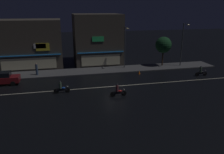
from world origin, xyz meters
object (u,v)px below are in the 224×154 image
at_px(streetlamp_west, 125,44).
at_px(parked_car_near_kerb, 1,78).
at_px(pedestrian_on_sidewalk, 37,69).
at_px(motorcycle_lead, 201,72).
at_px(motorcycle_following, 118,91).
at_px(motorcycle_opposite_lane, 61,88).
at_px(traffic_cone, 139,72).
at_px(streetlamp_mid, 183,41).

height_order(streetlamp_west, parked_car_near_kerb, streetlamp_west).
distance_m(streetlamp_west, pedestrian_on_sidewalk, 14.12).
bearing_deg(motorcycle_lead, motorcycle_following, -164.55).
bearing_deg(motorcycle_following, pedestrian_on_sidewalk, -46.35).
bearing_deg(streetlamp_west, motorcycle_opposite_lane, -138.67).
height_order(parked_car_near_kerb, traffic_cone, parked_car_near_kerb).
height_order(motorcycle_following, traffic_cone, motorcycle_following).
bearing_deg(motorcycle_following, streetlamp_west, -108.45).
height_order(motorcycle_lead, traffic_cone, motorcycle_lead).
xyz_separation_m(streetlamp_mid, motorcycle_opposite_lane, (-20.06, -8.25, -3.69)).
bearing_deg(motorcycle_following, parked_car_near_kerb, -26.95).
height_order(streetlamp_mid, pedestrian_on_sidewalk, streetlamp_mid).
height_order(motorcycle_following, motorcycle_opposite_lane, same).
relative_size(parked_car_near_kerb, motorcycle_opposite_lane, 2.26).
xyz_separation_m(parked_car_near_kerb, traffic_cone, (19.10, 0.63, -0.59)).
distance_m(streetlamp_mid, traffic_cone, 9.78).
distance_m(parked_car_near_kerb, motorcycle_lead, 27.66).
xyz_separation_m(pedestrian_on_sidewalk, motorcycle_following, (9.62, -10.50, -0.34)).
relative_size(pedestrian_on_sidewalk, motorcycle_lead, 0.94).
distance_m(parked_car_near_kerb, motorcycle_opposite_lane, 8.95).
bearing_deg(pedestrian_on_sidewalk, motorcycle_lead, 78.97).
xyz_separation_m(parked_car_near_kerb, motorcycle_lead, (27.56, -2.38, -0.24)).
distance_m(motorcycle_opposite_lane, traffic_cone, 12.83).
distance_m(streetlamp_west, traffic_cone, 5.38).
relative_size(motorcycle_following, motorcycle_opposite_lane, 1.00).
bearing_deg(parked_car_near_kerb, streetlamp_west, 13.31).
bearing_deg(motorcycle_opposite_lane, streetlamp_west, -131.25).
distance_m(parked_car_near_kerb, motorcycle_following, 15.56).
bearing_deg(traffic_cone, motorcycle_opposite_lane, -154.64).
relative_size(motorcycle_lead, motorcycle_opposite_lane, 1.00).
relative_size(streetlamp_west, traffic_cone, 12.05).
height_order(motorcycle_lead, motorcycle_following, same).
relative_size(streetlamp_west, parked_car_near_kerb, 1.54).
xyz_separation_m(motorcycle_lead, traffic_cone, (-8.46, 3.01, -0.36)).
relative_size(streetlamp_mid, motorcycle_following, 3.73).
height_order(streetlamp_mid, motorcycle_lead, streetlamp_mid).
distance_m(pedestrian_on_sidewalk, motorcycle_following, 14.24).
distance_m(motorcycle_following, motorcycle_opposite_lane, 6.68).
relative_size(motorcycle_following, traffic_cone, 3.45).
relative_size(streetlamp_mid, motorcycle_lead, 3.73).
bearing_deg(streetlamp_west, parked_car_near_kerb, -166.69).
height_order(parked_car_near_kerb, motorcycle_lead, parked_car_near_kerb).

